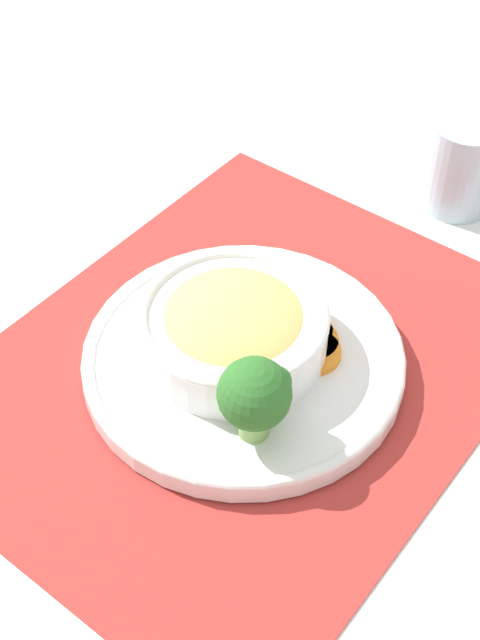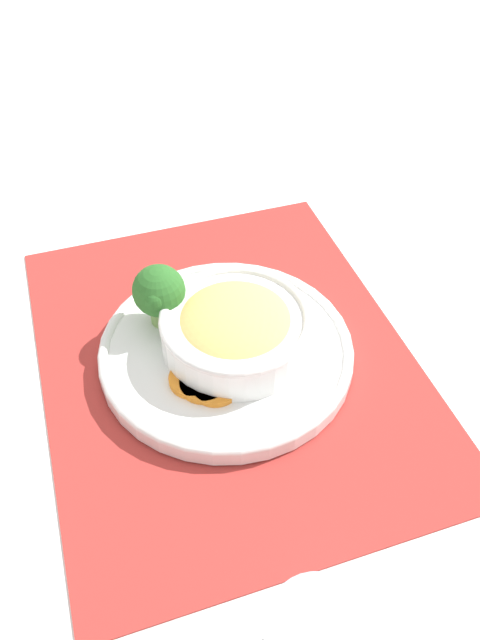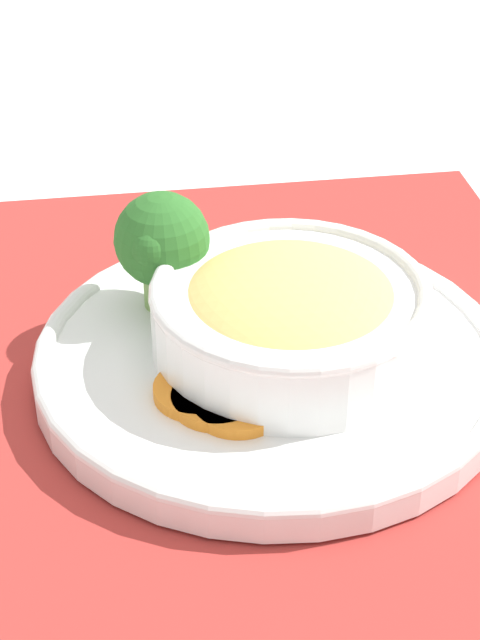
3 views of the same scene
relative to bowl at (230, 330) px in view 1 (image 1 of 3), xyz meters
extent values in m
plane|color=white|center=(0.00, 0.01, -0.05)|extent=(4.00, 4.00, 0.00)
cube|color=#B2332D|center=(0.00, 0.01, -0.04)|extent=(0.50, 0.40, 0.00)
cylinder|color=white|center=(0.00, 0.01, -0.03)|extent=(0.27, 0.27, 0.02)
torus|color=white|center=(0.00, 0.01, -0.03)|extent=(0.27, 0.27, 0.01)
cylinder|color=white|center=(0.00, 0.00, -0.01)|extent=(0.16, 0.16, 0.04)
torus|color=white|center=(0.00, 0.00, 0.01)|extent=(0.16, 0.16, 0.01)
ellipsoid|color=#EAC66B|center=(0.00, 0.00, 0.00)|extent=(0.13, 0.13, 0.04)
cylinder|color=#84AD5B|center=(0.06, 0.07, -0.01)|extent=(0.03, 0.03, 0.02)
sphere|color=#2D6B28|center=(0.06, 0.07, 0.02)|extent=(0.06, 0.06, 0.06)
sphere|color=#2D6B28|center=(0.04, 0.07, 0.02)|extent=(0.03, 0.03, 0.03)
sphere|color=#2D6B28|center=(0.07, 0.06, 0.02)|extent=(0.02, 0.02, 0.02)
cylinder|color=orange|center=(-0.04, 0.06, -0.02)|extent=(0.05, 0.05, 0.01)
cylinder|color=orange|center=(-0.05, 0.05, -0.02)|extent=(0.05, 0.05, 0.01)
cylinder|color=orange|center=(-0.06, 0.04, -0.02)|extent=(0.05, 0.05, 0.01)
cylinder|color=silver|center=(-0.32, 0.04, 0.00)|extent=(0.07, 0.07, 0.10)
cylinder|color=silver|center=(-0.32, 0.04, -0.02)|extent=(0.06, 0.06, 0.06)
camera|label=1|loc=(0.40, 0.32, 0.53)|focal=50.00mm
camera|label=2|loc=(-0.44, 0.14, 0.47)|focal=35.00mm
camera|label=3|loc=(-0.50, 0.10, 0.33)|focal=60.00mm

